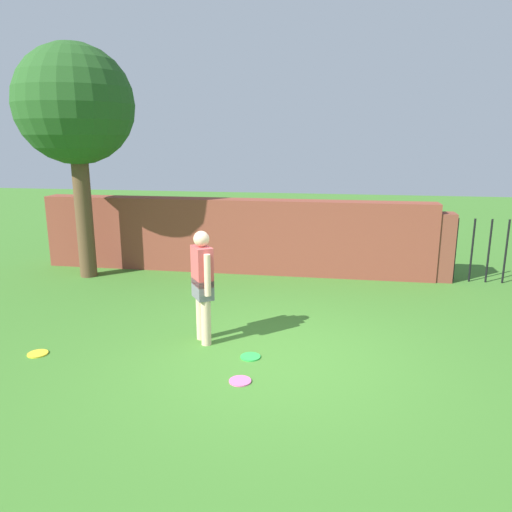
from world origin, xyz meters
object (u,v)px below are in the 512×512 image
at_px(person, 203,282).
at_px(frisbee_yellow, 38,354).
at_px(tree, 75,107).
at_px(frisbee_pink, 240,381).
at_px(frisbee_green, 250,357).

xyz_separation_m(person, frisbee_yellow, (-2.11, -0.79, -0.89)).
xyz_separation_m(tree, frisbee_pink, (4.09, -4.01, -3.43)).
height_order(tree, frisbee_yellow, tree).
distance_m(tree, frisbee_green, 6.30).
bearing_deg(person, frisbee_green, 27.46).
xyz_separation_m(tree, person, (3.34, -2.93, -2.54)).
distance_m(person, frisbee_yellow, 2.42).
distance_m(tree, frisbee_yellow, 5.21).
relative_size(tree, frisbee_yellow, 17.25).
distance_m(person, frisbee_green, 1.23).
bearing_deg(frisbee_green, frisbee_pink, -90.37).
bearing_deg(person, tree, -165.08).
bearing_deg(person, frisbee_pink, 0.69).
height_order(frisbee_green, frisbee_yellow, same).
distance_m(tree, frisbee_pink, 6.68).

